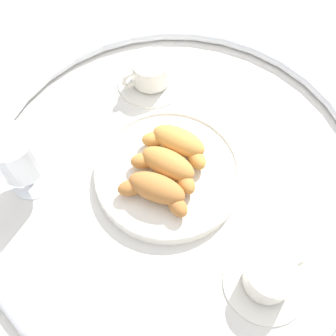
{
  "coord_description": "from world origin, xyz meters",
  "views": [
    {
      "loc": [
        -0.17,
        0.32,
        0.69
      ],
      "look_at": [
        0.01,
        0.01,
        0.03
      ],
      "focal_mm": 46.27,
      "sensor_mm": 36.0,
      "label": 1
    }
  ],
  "objects_px": {
    "pastry_plate": "(168,173)",
    "croissant_extra": "(156,190)",
    "sugar_packet": "(156,330)",
    "coffee_cup_near": "(150,74)",
    "coffee_cup_far": "(269,277)",
    "juice_glass_left": "(17,157)",
    "croissant_small": "(167,166)",
    "croissant_large": "(178,143)"
  },
  "relations": [
    {
      "from": "croissant_small",
      "to": "croissant_extra",
      "type": "height_order",
      "value": "same"
    },
    {
      "from": "pastry_plate",
      "to": "coffee_cup_far",
      "type": "distance_m",
      "value": 0.25
    },
    {
      "from": "pastry_plate",
      "to": "coffee_cup_near",
      "type": "xyz_separation_m",
      "value": [
        0.14,
        -0.17,
        0.01
      ]
    },
    {
      "from": "pastry_plate",
      "to": "juice_glass_left",
      "type": "height_order",
      "value": "juice_glass_left"
    },
    {
      "from": "coffee_cup_far",
      "to": "juice_glass_left",
      "type": "relative_size",
      "value": 0.97
    },
    {
      "from": "croissant_small",
      "to": "juice_glass_left",
      "type": "xyz_separation_m",
      "value": [
        0.2,
        0.13,
        0.05
      ]
    },
    {
      "from": "coffee_cup_near",
      "to": "juice_glass_left",
      "type": "xyz_separation_m",
      "value": [
        0.07,
        0.3,
        0.07
      ]
    },
    {
      "from": "croissant_large",
      "to": "pastry_plate",
      "type": "bearing_deg",
      "value": 97.82
    },
    {
      "from": "croissant_large",
      "to": "sugar_packet",
      "type": "bearing_deg",
      "value": 112.95
    },
    {
      "from": "croissant_large",
      "to": "croissant_small",
      "type": "distance_m",
      "value": 0.05
    },
    {
      "from": "croissant_extra",
      "to": "coffee_cup_far",
      "type": "height_order",
      "value": "croissant_extra"
    },
    {
      "from": "croissant_small",
      "to": "sugar_packet",
      "type": "relative_size",
      "value": 2.74
    },
    {
      "from": "croissant_small",
      "to": "croissant_extra",
      "type": "bearing_deg",
      "value": 97.87
    },
    {
      "from": "croissant_small",
      "to": "coffee_cup_far",
      "type": "xyz_separation_m",
      "value": [
        -0.23,
        0.09,
        -0.02
      ]
    },
    {
      "from": "croissant_small",
      "to": "coffee_cup_far",
      "type": "height_order",
      "value": "croissant_small"
    },
    {
      "from": "coffee_cup_near",
      "to": "sugar_packet",
      "type": "bearing_deg",
      "value": 121.57
    },
    {
      "from": "juice_glass_left",
      "to": "sugar_packet",
      "type": "relative_size",
      "value": 2.8
    },
    {
      "from": "croissant_small",
      "to": "coffee_cup_far",
      "type": "relative_size",
      "value": 1.01
    },
    {
      "from": "pastry_plate",
      "to": "juice_glass_left",
      "type": "relative_size",
      "value": 1.87
    },
    {
      "from": "croissant_small",
      "to": "croissant_extra",
      "type": "relative_size",
      "value": 1.01
    },
    {
      "from": "sugar_packet",
      "to": "coffee_cup_far",
      "type": "bearing_deg",
      "value": -152.26
    },
    {
      "from": "coffee_cup_far",
      "to": "pastry_plate",
      "type": "bearing_deg",
      "value": -21.27
    },
    {
      "from": "croissant_extra",
      "to": "sugar_packet",
      "type": "bearing_deg",
      "value": 120.06
    },
    {
      "from": "coffee_cup_near",
      "to": "pastry_plate",
      "type": "bearing_deg",
      "value": 128.75
    },
    {
      "from": "croissant_extra",
      "to": "croissant_small",
      "type": "bearing_deg",
      "value": -82.13
    },
    {
      "from": "coffee_cup_near",
      "to": "coffee_cup_far",
      "type": "bearing_deg",
      "value": 144.6
    },
    {
      "from": "coffee_cup_near",
      "to": "coffee_cup_far",
      "type": "height_order",
      "value": "same"
    },
    {
      "from": "pastry_plate",
      "to": "sugar_packet",
      "type": "distance_m",
      "value": 0.26
    },
    {
      "from": "coffee_cup_near",
      "to": "croissant_large",
      "type": "bearing_deg",
      "value": 136.39
    },
    {
      "from": "croissant_large",
      "to": "coffee_cup_near",
      "type": "relative_size",
      "value": 1.01
    },
    {
      "from": "croissant_large",
      "to": "coffee_cup_far",
      "type": "bearing_deg",
      "value": 150.06
    },
    {
      "from": "croissant_extra",
      "to": "sugar_packet",
      "type": "distance_m",
      "value": 0.22
    },
    {
      "from": "croissant_large",
      "to": "juice_glass_left",
      "type": "relative_size",
      "value": 0.98
    },
    {
      "from": "croissant_small",
      "to": "croissant_extra",
      "type": "distance_m",
      "value": 0.05
    },
    {
      "from": "pastry_plate",
      "to": "croissant_large",
      "type": "xyz_separation_m",
      "value": [
        0.01,
        -0.05,
        0.03
      ]
    },
    {
      "from": "pastry_plate",
      "to": "juice_glass_left",
      "type": "distance_m",
      "value": 0.26
    },
    {
      "from": "juice_glass_left",
      "to": "croissant_small",
      "type": "bearing_deg",
      "value": -147.85
    },
    {
      "from": "pastry_plate",
      "to": "croissant_extra",
      "type": "height_order",
      "value": "croissant_extra"
    },
    {
      "from": "croissant_large",
      "to": "croissant_small",
      "type": "bearing_deg",
      "value": 97.27
    },
    {
      "from": "sugar_packet",
      "to": "croissant_large",
      "type": "bearing_deg",
      "value": -91.72
    },
    {
      "from": "juice_glass_left",
      "to": "croissant_extra",
      "type": "bearing_deg",
      "value": -159.55
    },
    {
      "from": "juice_glass_left",
      "to": "sugar_packet",
      "type": "distance_m",
      "value": 0.35
    }
  ]
}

